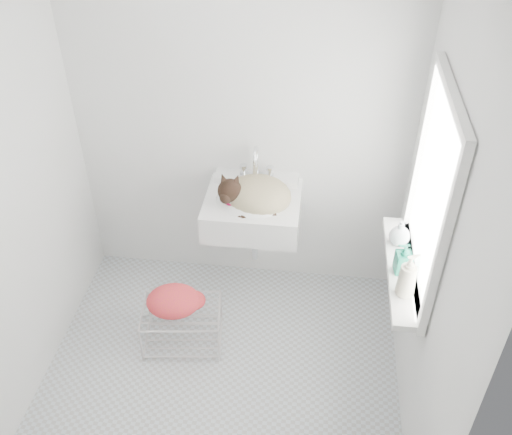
# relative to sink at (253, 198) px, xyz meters

# --- Properties ---
(floor) EXTENTS (2.20, 2.00, 0.02)m
(floor) POSITION_rel_sink_xyz_m (-0.11, -0.74, -0.85)
(floor) COLOR silver
(floor) RESTS_ON ground
(back_wall) EXTENTS (2.20, 0.02, 2.50)m
(back_wall) POSITION_rel_sink_xyz_m (-0.11, 0.26, 0.40)
(back_wall) COLOR white
(back_wall) RESTS_ON ground
(right_wall) EXTENTS (0.02, 2.00, 2.50)m
(right_wall) POSITION_rel_sink_xyz_m (0.99, -0.74, 0.40)
(right_wall) COLOR white
(right_wall) RESTS_ON ground
(left_wall) EXTENTS (0.02, 2.00, 2.50)m
(left_wall) POSITION_rel_sink_xyz_m (-1.21, -0.74, 0.40)
(left_wall) COLOR white
(left_wall) RESTS_ON ground
(window_glass) EXTENTS (0.01, 0.80, 1.00)m
(window_glass) POSITION_rel_sink_xyz_m (0.97, -0.54, 0.50)
(window_glass) COLOR white
(window_glass) RESTS_ON right_wall
(window_frame) EXTENTS (0.04, 0.90, 1.10)m
(window_frame) POSITION_rel_sink_xyz_m (0.96, -0.54, 0.50)
(window_frame) COLOR white
(window_frame) RESTS_ON right_wall
(windowsill) EXTENTS (0.16, 0.88, 0.04)m
(windowsill) POSITION_rel_sink_xyz_m (0.90, -0.54, -0.02)
(windowsill) COLOR white
(windowsill) RESTS_ON right_wall
(sink) EXTENTS (0.61, 0.53, 0.24)m
(sink) POSITION_rel_sink_xyz_m (0.00, 0.00, 0.00)
(sink) COLOR white
(sink) RESTS_ON back_wall
(faucet) EXTENTS (0.22, 0.16, 0.22)m
(faucet) POSITION_rel_sink_xyz_m (-0.00, 0.18, 0.14)
(faucet) COLOR silver
(faucet) RESTS_ON sink
(cat) EXTENTS (0.45, 0.36, 0.28)m
(cat) POSITION_rel_sink_xyz_m (0.01, -0.02, 0.04)
(cat) COLOR tan
(cat) RESTS_ON sink
(wire_rack) EXTENTS (0.53, 0.40, 0.29)m
(wire_rack) POSITION_rel_sink_xyz_m (-0.40, -0.50, -0.70)
(wire_rack) COLOR #BCB8B9
(wire_rack) RESTS_ON floor
(towel) EXTENTS (0.38, 0.29, 0.14)m
(towel) POSITION_rel_sink_xyz_m (-0.44, -0.50, -0.53)
(towel) COLOR #DD521B
(towel) RESTS_ON wire_rack
(bottle_a) EXTENTS (0.11, 0.11, 0.22)m
(bottle_a) POSITION_rel_sink_xyz_m (0.89, -0.75, 0.00)
(bottle_a) COLOR beige
(bottle_a) RESTS_ON windowsill
(bottle_b) EXTENTS (0.10, 0.09, 0.19)m
(bottle_b) POSITION_rel_sink_xyz_m (0.89, -0.58, 0.00)
(bottle_b) COLOR #117258
(bottle_b) RESTS_ON windowsill
(bottle_c) EXTENTS (0.14, 0.14, 0.16)m
(bottle_c) POSITION_rel_sink_xyz_m (0.89, -0.34, 0.00)
(bottle_c) COLOR silver
(bottle_c) RESTS_ON windowsill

